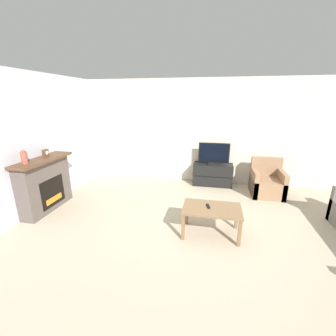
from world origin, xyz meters
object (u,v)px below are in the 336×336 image
object	(u,v)px
fireplace	(45,184)
mantel_vase_left	(24,157)
coffee_table	(212,211)
mantel_clock	(45,153)
armchair	(267,183)
tv_stand	(213,174)
remote	(208,206)
tv	(214,154)

from	to	relation	value
fireplace	mantel_vase_left	bearing A→B (deg)	-87.54
mantel_vase_left	coffee_table	xyz separation A→B (m)	(3.30, 0.14, -0.79)
fireplace	mantel_clock	distance (m)	0.62
mantel_vase_left	armchair	distance (m)	5.10
tv_stand	armchair	world-z (taller)	armchair
fireplace	tv_stand	bearing A→B (deg)	32.09
tv_stand	remote	world-z (taller)	tv_stand
tv_stand	tv	size ratio (longest dim) A/B	1.28
fireplace	mantel_vase_left	world-z (taller)	mantel_vase_left
tv_stand	coffee_table	bearing A→B (deg)	-89.85
tv_stand	mantel_clock	bearing A→B (deg)	-149.42
mantel_vase_left	armchair	bearing A→B (deg)	24.67
mantel_clock	armchair	size ratio (longest dim) A/B	0.18
armchair	remote	distance (m)	2.34
coffee_table	tv_stand	bearing A→B (deg)	90.15
armchair	remote	bearing A→B (deg)	-124.47
mantel_clock	tv	xyz separation A→B (m)	(3.29, 1.94, -0.32)
fireplace	mantel_vase_left	size ratio (longest dim) A/B	5.03
fireplace	armchair	world-z (taller)	fireplace
tv_stand	tv	world-z (taller)	tv
fireplace	coffee_table	world-z (taller)	fireplace
mantel_clock	coffee_table	world-z (taller)	mantel_clock
armchair	coffee_table	distance (m)	2.33
coffee_table	remote	distance (m)	0.10
fireplace	tv	bearing A→B (deg)	32.06
fireplace	tv_stand	distance (m)	3.91
tv	armchair	bearing A→B (deg)	-16.10
fireplace	remote	xyz separation A→B (m)	(3.26, -0.22, -0.06)
mantel_vase_left	tv	bearing A→B (deg)	36.78
fireplace	tv_stand	size ratio (longest dim) A/B	1.29
fireplace	remote	size ratio (longest dim) A/B	8.35
armchair	coffee_table	size ratio (longest dim) A/B	0.89
tv	coffee_table	xyz separation A→B (m)	(0.01, -2.32, -0.42)
mantel_vase_left	mantel_clock	xyz separation A→B (m)	(0.00, 0.52, -0.04)
mantel_vase_left	tv_stand	distance (m)	4.21
tv	remote	xyz separation A→B (m)	(-0.05, -2.29, -0.34)
tv	remote	size ratio (longest dim) A/B	5.04
coffee_table	tv	bearing A→B (deg)	90.15
remote	mantel_clock	bearing A→B (deg)	161.53
remote	armchair	bearing A→B (deg)	43.18
coffee_table	armchair	bearing A→B (deg)	57.12
tv_stand	coffee_table	distance (m)	2.32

